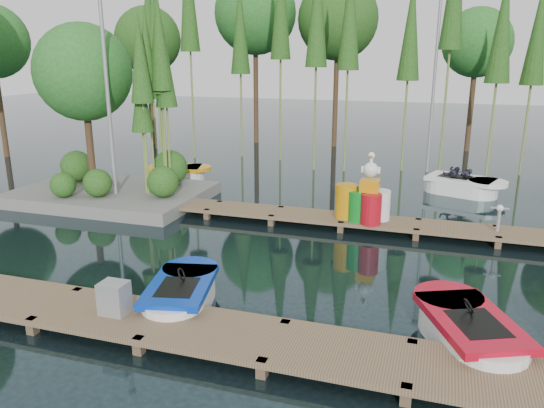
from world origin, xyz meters
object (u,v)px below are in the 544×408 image
(utility_cabinet, at_px, (114,298))
(boat_blue, at_px, (181,295))
(drum_cluster, at_px, (370,201))
(boat_red, at_px, (468,332))
(yellow_barrel, at_px, (347,201))
(island, at_px, (102,104))
(boat_yellow_far, at_px, (176,173))

(utility_cabinet, bearing_deg, boat_blue, 56.02)
(boat_blue, xyz_separation_m, drum_cluster, (2.85, 5.75, 0.62))
(boat_red, distance_m, yellow_barrel, 6.54)
(utility_cabinet, bearing_deg, drum_cluster, 62.34)
(island, relative_size, boat_blue, 2.48)
(yellow_barrel, bearing_deg, boat_yellow_far, 152.77)
(drum_cluster, bearing_deg, yellow_barrel, 167.27)
(island, distance_m, yellow_barrel, 8.74)
(yellow_barrel, bearing_deg, drum_cluster, -12.73)
(yellow_barrel, bearing_deg, utility_cabinet, -112.63)
(boat_red, height_order, drum_cluster, drum_cluster)
(boat_blue, height_order, yellow_barrel, yellow_barrel)
(island, bearing_deg, utility_cabinet, -55.03)
(boat_red, xyz_separation_m, yellow_barrel, (-3.11, 5.72, 0.51))
(boat_blue, bearing_deg, utility_cabinet, -136.63)
(boat_yellow_far, bearing_deg, utility_cabinet, -62.96)
(island, distance_m, drum_cluster, 9.38)
(boat_yellow_far, xyz_separation_m, drum_cluster, (8.08, -3.96, 0.59))
(boat_red, bearing_deg, utility_cabinet, 167.74)
(boat_blue, height_order, drum_cluster, drum_cluster)
(yellow_barrel, distance_m, drum_cluster, 0.69)
(boat_yellow_far, distance_m, yellow_barrel, 8.35)
(boat_yellow_far, height_order, yellow_barrel, yellow_barrel)
(yellow_barrel, bearing_deg, boat_blue, -110.25)
(boat_blue, distance_m, drum_cluster, 6.44)
(boat_red, height_order, utility_cabinet, utility_cabinet)
(island, xyz_separation_m, drum_cluster, (9.04, -0.94, -2.31))
(yellow_barrel, relative_size, drum_cluster, 0.50)
(boat_blue, height_order, boat_yellow_far, boat_yellow_far)
(island, height_order, boat_blue, island)
(boat_yellow_far, bearing_deg, boat_blue, -57.19)
(island, bearing_deg, boat_red, -29.58)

